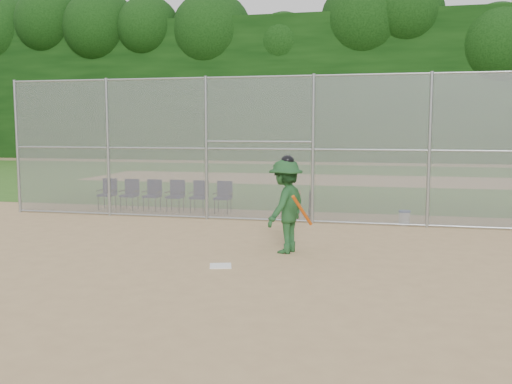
% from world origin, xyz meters
% --- Properties ---
extents(ground, '(100.00, 100.00, 0.00)m').
position_xyz_m(ground, '(0.00, 0.00, 0.00)').
color(ground, tan).
rests_on(ground, ground).
extents(grass_strip, '(100.00, 100.00, 0.00)m').
position_xyz_m(grass_strip, '(0.00, 18.00, 0.01)').
color(grass_strip, '#2F5E1C').
rests_on(grass_strip, ground).
extents(dirt_patch_far, '(24.00, 24.00, 0.00)m').
position_xyz_m(dirt_patch_far, '(0.00, 18.00, 0.01)').
color(dirt_patch_far, tan).
rests_on(dirt_patch_far, ground).
extents(backstop_fence, '(16.09, 0.09, 4.00)m').
position_xyz_m(backstop_fence, '(0.00, 5.00, 2.07)').
color(backstop_fence, gray).
rests_on(backstop_fence, ground).
extents(treeline, '(81.00, 60.00, 11.00)m').
position_xyz_m(treeline, '(0.00, 20.00, 5.50)').
color(treeline, black).
rests_on(treeline, ground).
extents(home_plate, '(0.50, 0.50, 0.02)m').
position_xyz_m(home_plate, '(-0.06, -0.24, 0.01)').
color(home_plate, white).
rests_on(home_plate, ground).
extents(batter_at_plate, '(1.12, 1.41, 2.03)m').
position_xyz_m(batter_at_plate, '(0.92, 1.23, 0.98)').
color(batter_at_plate, '#1E4B24').
rests_on(batter_at_plate, ground).
extents(water_cooler, '(0.31, 0.31, 0.40)m').
position_xyz_m(water_cooler, '(3.43, 5.17, 0.20)').
color(water_cooler, white).
rests_on(water_cooler, ground).
extents(spare_bats, '(0.36, 0.28, 0.84)m').
position_xyz_m(spare_bats, '(0.73, 5.35, 0.42)').
color(spare_bats, '#D84C14').
rests_on(spare_bats, ground).
extents(chair_0, '(0.54, 0.52, 0.96)m').
position_xyz_m(chair_0, '(-5.71, 6.19, 0.48)').
color(chair_0, '#10103D').
rests_on(chair_0, ground).
extents(chair_1, '(0.54, 0.52, 0.96)m').
position_xyz_m(chair_1, '(-4.94, 6.19, 0.48)').
color(chair_1, '#10103D').
rests_on(chair_1, ground).
extents(chair_2, '(0.54, 0.52, 0.96)m').
position_xyz_m(chair_2, '(-4.17, 6.19, 0.48)').
color(chair_2, '#10103D').
rests_on(chair_2, ground).
extents(chair_3, '(0.54, 0.52, 0.96)m').
position_xyz_m(chair_3, '(-3.41, 6.19, 0.48)').
color(chair_3, '#10103D').
rests_on(chair_3, ground).
extents(chair_4, '(0.54, 0.52, 0.96)m').
position_xyz_m(chair_4, '(-2.64, 6.19, 0.48)').
color(chair_4, '#10103D').
rests_on(chair_4, ground).
extents(chair_5, '(0.54, 0.52, 0.96)m').
position_xyz_m(chair_5, '(-1.88, 6.19, 0.48)').
color(chair_5, '#10103D').
rests_on(chair_5, ground).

